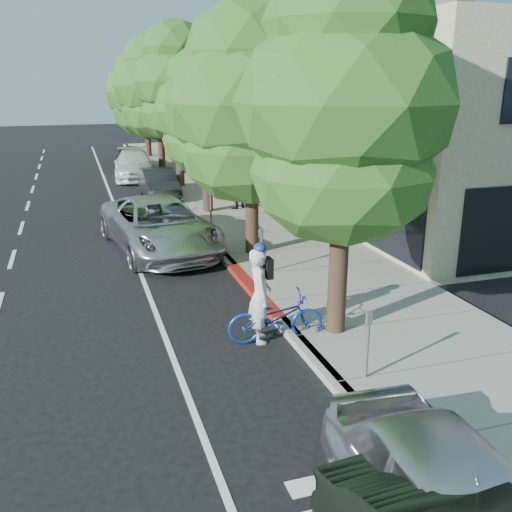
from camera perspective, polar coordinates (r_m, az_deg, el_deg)
name	(u,v)px	position (r m, az deg, el deg)	size (l,w,h in m)	color
ground	(266,307)	(13.89, 0.99, -5.12)	(120.00, 120.00, 0.00)	black
sidewalk	(256,221)	(21.79, -0.01, 3.48)	(4.60, 56.00, 0.15)	gray
curb	(197,226)	(21.22, -5.95, 3.01)	(0.30, 56.00, 0.15)	#9E998E
curb_red_segment	(253,290)	(14.74, -0.26, -3.44)	(0.32, 4.00, 0.15)	maroon
storefront_building	(326,112)	(33.17, 6.97, 14.15)	(10.00, 36.00, 7.00)	beige
street_tree_0	(345,108)	(11.33, 8.93, 14.38)	(4.32, 4.32, 7.60)	black
street_tree_1	(252,106)	(16.93, -0.42, 14.79)	(5.09, 5.09, 7.54)	black
street_tree_2	(206,112)	(22.74, -5.07, 14.11)	(4.08, 4.08, 6.56)	black
street_tree_3	(177,84)	(28.59, -7.92, 16.70)	(4.27, 4.27, 7.95)	black
street_tree_4	(158,87)	(34.51, -9.73, 16.29)	(5.25, 5.25, 7.90)	black
street_tree_5	(146,93)	(40.47, -10.99, 15.73)	(5.48, 5.48, 7.38)	black
cyclist	(260,295)	(11.83, 0.40, -3.96)	(0.74, 0.48, 2.02)	silver
bicycle	(276,318)	(11.98, 1.98, -6.17)	(0.71, 2.03, 1.07)	#16379C
silver_suv	(159,225)	(18.36, -9.65, 3.03)	(2.77, 6.02, 1.67)	silver
dark_sedan	(159,184)	(26.60, -9.68, 7.12)	(1.43, 4.11, 1.35)	black
white_pickup	(134,165)	(32.35, -12.09, 8.91)	(2.09, 5.14, 1.49)	silver
dark_suv_far	(132,159)	(34.95, -12.33, 9.50)	(1.76, 4.38, 1.49)	black
pedestrian	(236,189)	(23.51, -2.06, 6.73)	(0.80, 0.62, 1.64)	black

